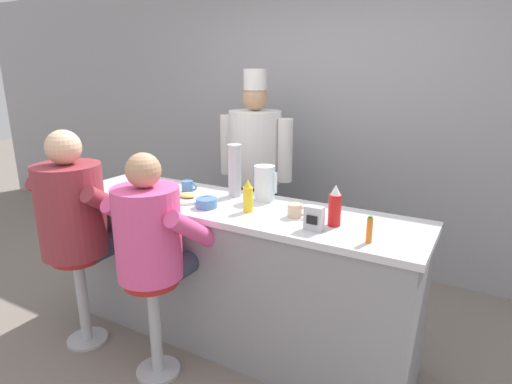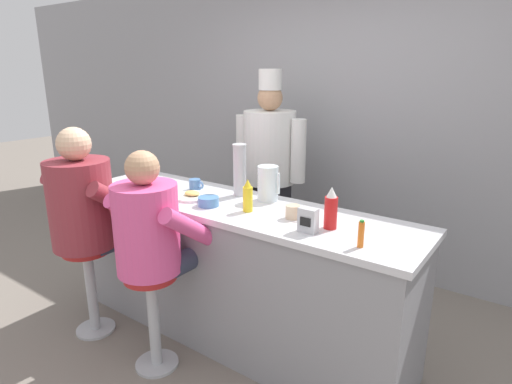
{
  "view_description": "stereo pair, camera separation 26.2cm",
  "coord_description": "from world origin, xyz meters",
  "px_view_note": "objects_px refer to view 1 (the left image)",
  "views": [
    {
      "loc": [
        1.43,
        -1.9,
        1.84
      ],
      "look_at": [
        0.19,
        0.29,
        1.11
      ],
      "focal_mm": 30.0,
      "sensor_mm": 36.0,
      "label": 1
    },
    {
      "loc": [
        1.66,
        -1.76,
        1.84
      ],
      "look_at": [
        0.19,
        0.29,
        1.11
      ],
      "focal_mm": 30.0,
      "sensor_mm": 36.0,
      "label": 2
    }
  ],
  "objects_px": {
    "napkin_dispenser_chrome": "(314,218)",
    "cook_in_whites_near": "(255,164)",
    "diner_seated_pink": "(153,239)",
    "mustard_bottle_yellow": "(248,197)",
    "breakfast_plate": "(187,198)",
    "ketchup_bottle_red": "(335,207)",
    "cup_stack_steel": "(235,170)",
    "diner_seated_maroon": "(77,214)",
    "cereal_bowl": "(207,203)",
    "coffee_mug_blue": "(188,186)",
    "hot_sauce_bottle_orange": "(369,230)",
    "water_pitcher_clear": "(265,183)",
    "coffee_mug_tan": "(295,211)"
  },
  "relations": [
    {
      "from": "water_pitcher_clear",
      "to": "coffee_mug_blue",
      "type": "xyz_separation_m",
      "value": [
        -0.57,
        -0.1,
        -0.08
      ]
    },
    {
      "from": "ketchup_bottle_red",
      "to": "cook_in_whites_near",
      "type": "height_order",
      "value": "cook_in_whites_near"
    },
    {
      "from": "napkin_dispenser_chrome",
      "to": "cook_in_whites_near",
      "type": "bearing_deg",
      "value": 131.38
    },
    {
      "from": "breakfast_plate",
      "to": "diner_seated_pink",
      "type": "height_order",
      "value": "diner_seated_pink"
    },
    {
      "from": "hot_sauce_bottle_orange",
      "to": "ketchup_bottle_red",
      "type": "bearing_deg",
      "value": 148.12
    },
    {
      "from": "cereal_bowl",
      "to": "cup_stack_steel",
      "type": "distance_m",
      "value": 0.34
    },
    {
      "from": "breakfast_plate",
      "to": "cup_stack_steel",
      "type": "distance_m",
      "value": 0.37
    },
    {
      "from": "ketchup_bottle_red",
      "to": "coffee_mug_tan",
      "type": "height_order",
      "value": "ketchup_bottle_red"
    },
    {
      "from": "ketchup_bottle_red",
      "to": "mustard_bottle_yellow",
      "type": "bearing_deg",
      "value": -176.78
    },
    {
      "from": "water_pitcher_clear",
      "to": "coffee_mug_blue",
      "type": "relative_size",
      "value": 1.87
    },
    {
      "from": "hot_sauce_bottle_orange",
      "to": "breakfast_plate",
      "type": "relative_size",
      "value": 0.55
    },
    {
      "from": "diner_seated_maroon",
      "to": "cereal_bowl",
      "type": "bearing_deg",
      "value": 26.84
    },
    {
      "from": "coffee_mug_tan",
      "to": "napkin_dispenser_chrome",
      "type": "relative_size",
      "value": 0.96
    },
    {
      "from": "hot_sauce_bottle_orange",
      "to": "mustard_bottle_yellow",
      "type": "bearing_deg",
      "value": 171.48
    },
    {
      "from": "diner_seated_pink",
      "to": "ketchup_bottle_red",
      "type": "bearing_deg",
      "value": 27.6
    },
    {
      "from": "breakfast_plate",
      "to": "diner_seated_pink",
      "type": "relative_size",
      "value": 0.18
    },
    {
      "from": "hot_sauce_bottle_orange",
      "to": "diner_seated_maroon",
      "type": "relative_size",
      "value": 0.1
    },
    {
      "from": "diner_seated_pink",
      "to": "breakfast_plate",
      "type": "bearing_deg",
      "value": 102.39
    },
    {
      "from": "napkin_dispenser_chrome",
      "to": "diner_seated_pink",
      "type": "relative_size",
      "value": 0.1
    },
    {
      "from": "hot_sauce_bottle_orange",
      "to": "breakfast_plate",
      "type": "bearing_deg",
      "value": 174.49
    },
    {
      "from": "mustard_bottle_yellow",
      "to": "hot_sauce_bottle_orange",
      "type": "distance_m",
      "value": 0.79
    },
    {
      "from": "diner_seated_pink",
      "to": "cook_in_whites_near",
      "type": "distance_m",
      "value": 1.57
    },
    {
      "from": "cereal_bowl",
      "to": "napkin_dispenser_chrome",
      "type": "relative_size",
      "value": 1.0
    },
    {
      "from": "hot_sauce_bottle_orange",
      "to": "cook_in_whites_near",
      "type": "xyz_separation_m",
      "value": [
        -1.36,
        1.22,
        -0.05
      ]
    },
    {
      "from": "breakfast_plate",
      "to": "napkin_dispenser_chrome",
      "type": "xyz_separation_m",
      "value": [
        0.95,
        -0.1,
        0.05
      ]
    },
    {
      "from": "breakfast_plate",
      "to": "diner_seated_pink",
      "type": "bearing_deg",
      "value": -77.61
    },
    {
      "from": "mustard_bottle_yellow",
      "to": "napkin_dispenser_chrome",
      "type": "bearing_deg",
      "value": -11.17
    },
    {
      "from": "breakfast_plate",
      "to": "cereal_bowl",
      "type": "relative_size",
      "value": 1.89
    },
    {
      "from": "hot_sauce_bottle_orange",
      "to": "diner_seated_pink",
      "type": "xyz_separation_m",
      "value": [
        -1.16,
        -0.33,
        -0.17
      ]
    },
    {
      "from": "cup_stack_steel",
      "to": "diner_seated_maroon",
      "type": "xyz_separation_m",
      "value": [
        -0.78,
        -0.69,
        -0.24
      ]
    },
    {
      "from": "cereal_bowl",
      "to": "coffee_mug_tan",
      "type": "height_order",
      "value": "coffee_mug_tan"
    },
    {
      "from": "mustard_bottle_yellow",
      "to": "cook_in_whites_near",
      "type": "bearing_deg",
      "value": 117.76
    },
    {
      "from": "napkin_dispenser_chrome",
      "to": "cook_in_whites_near",
      "type": "xyz_separation_m",
      "value": [
        -1.05,
        1.19,
        -0.05
      ]
    },
    {
      "from": "ketchup_bottle_red",
      "to": "water_pitcher_clear",
      "type": "relative_size",
      "value": 1.02
    },
    {
      "from": "coffee_mug_blue",
      "to": "coffee_mug_tan",
      "type": "bearing_deg",
      "value": -7.29
    },
    {
      "from": "mustard_bottle_yellow",
      "to": "coffee_mug_tan",
      "type": "xyz_separation_m",
      "value": [
        0.3,
        0.05,
        -0.05
      ]
    },
    {
      "from": "napkin_dispenser_chrome",
      "to": "diner_seated_pink",
      "type": "bearing_deg",
      "value": -157.17
    },
    {
      "from": "mustard_bottle_yellow",
      "to": "coffee_mug_blue",
      "type": "bearing_deg",
      "value": 164.65
    },
    {
      "from": "cereal_bowl",
      "to": "napkin_dispenser_chrome",
      "type": "xyz_separation_m",
      "value": [
        0.74,
        -0.03,
        0.04
      ]
    },
    {
      "from": "water_pitcher_clear",
      "to": "coffee_mug_tan",
      "type": "bearing_deg",
      "value": -33.15
    },
    {
      "from": "cup_stack_steel",
      "to": "cook_in_whites_near",
      "type": "xyz_separation_m",
      "value": [
        -0.33,
        0.86,
        -0.16
      ]
    },
    {
      "from": "cereal_bowl",
      "to": "coffee_mug_blue",
      "type": "relative_size",
      "value": 1.08
    },
    {
      "from": "mustard_bottle_yellow",
      "to": "coffee_mug_blue",
      "type": "relative_size",
      "value": 1.63
    },
    {
      "from": "water_pitcher_clear",
      "to": "breakfast_plate",
      "type": "relative_size",
      "value": 0.92
    },
    {
      "from": "cereal_bowl",
      "to": "diner_seated_maroon",
      "type": "relative_size",
      "value": 0.09
    },
    {
      "from": "hot_sauce_bottle_orange",
      "to": "water_pitcher_clear",
      "type": "distance_m",
      "value": 0.89
    },
    {
      "from": "coffee_mug_blue",
      "to": "cook_in_whites_near",
      "type": "bearing_deg",
      "value": 88.89
    },
    {
      "from": "breakfast_plate",
      "to": "coffee_mug_blue",
      "type": "bearing_deg",
      "value": 127.08
    },
    {
      "from": "water_pitcher_clear",
      "to": "breakfast_plate",
      "type": "distance_m",
      "value": 0.53
    },
    {
      "from": "hot_sauce_bottle_orange",
      "to": "diner_seated_maroon",
      "type": "distance_m",
      "value": 1.85
    }
  ]
}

